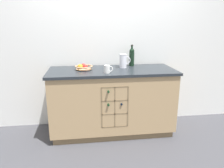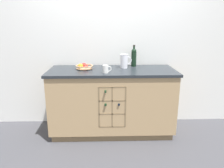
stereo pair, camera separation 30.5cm
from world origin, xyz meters
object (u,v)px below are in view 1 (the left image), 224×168
fruit_bowl (84,67)px  white_pitcher (123,61)px  ceramic_mug (107,69)px  standing_wine_bottle (132,57)px

fruit_bowl → white_pitcher: size_ratio=1.25×
fruit_bowl → ceramic_mug: (0.30, -0.23, 0.01)m
fruit_bowl → ceramic_mug: size_ratio=2.13×
standing_wine_bottle → white_pitcher: bearing=-141.4°
white_pitcher → ceramic_mug: white_pitcher is taller
white_pitcher → ceramic_mug: size_ratio=1.70×
fruit_bowl → ceramic_mug: bearing=-37.9°
fruit_bowl → ceramic_mug: ceramic_mug is taller
standing_wine_bottle → fruit_bowl: bearing=-164.9°
fruit_bowl → white_pitcher: 0.57m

